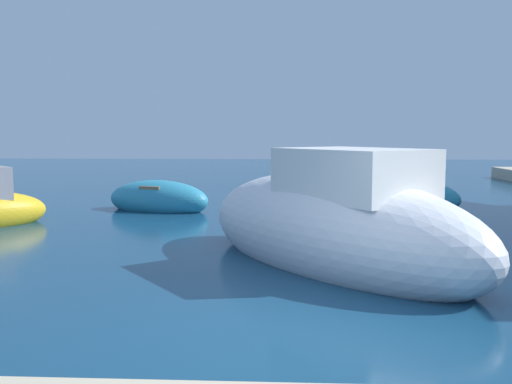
% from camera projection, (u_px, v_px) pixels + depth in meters
% --- Properties ---
extents(ground, '(80.00, 80.00, 0.00)m').
position_uv_depth(ground, '(286.00, 343.00, 5.74)').
color(ground, navy).
extents(moored_boat_1, '(5.44, 6.11, 2.34)m').
position_uv_depth(moored_boat_1, '(333.00, 226.00, 9.10)').
color(moored_boat_1, white).
rests_on(moored_boat_1, ground).
extents(moored_boat_2, '(4.33, 3.69, 1.21)m').
position_uv_depth(moored_boat_2, '(385.00, 195.00, 16.28)').
color(moored_boat_2, teal).
rests_on(moored_boat_2, ground).
extents(moored_boat_3, '(3.23, 2.07, 1.08)m').
position_uv_depth(moored_boat_3, '(158.00, 199.00, 15.52)').
color(moored_boat_3, teal).
rests_on(moored_boat_3, ground).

